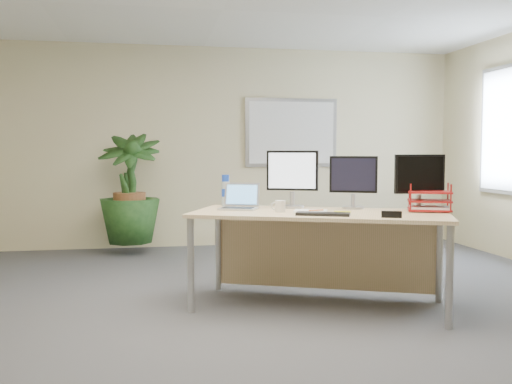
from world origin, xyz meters
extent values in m
plane|color=#424246|center=(0.00, 0.00, 0.00)|extent=(8.00, 8.00, 0.00)
cube|color=beige|center=(0.00, 4.00, 1.35)|extent=(7.00, 0.04, 2.70)
cube|color=#A8A9AD|center=(1.20, 3.97, 1.55)|extent=(1.30, 0.03, 0.95)
cube|color=silver|center=(1.20, 3.95, 1.55)|extent=(1.20, 0.01, 0.85)
cube|color=silver|center=(3.45, 2.30, 1.55)|extent=(0.01, 1.20, 1.45)
cube|color=tan|center=(0.63, 0.70, 0.78)|extent=(2.24, 1.61, 0.03)
cube|color=tan|center=(0.79, 1.08, 0.38)|extent=(1.81, 0.79, 0.64)
cylinder|color=#A8A8AD|center=(-0.42, 0.74, 0.38)|extent=(0.05, 0.05, 0.76)
cylinder|color=#A8A8AD|center=(1.38, -0.03, 0.38)|extent=(0.05, 0.05, 0.76)
cylinder|color=#A8A8AD|center=(-0.12, 1.44, 0.38)|extent=(0.05, 0.05, 0.76)
cylinder|color=#A8A8AD|center=(1.68, 0.67, 0.38)|extent=(0.05, 0.05, 0.76)
imported|color=#153613|center=(-0.99, 3.49, 0.75)|extent=(0.96, 0.96, 1.50)
cylinder|color=#A8A8AD|center=(0.49, 1.08, 0.80)|extent=(0.20, 0.20, 0.02)
cylinder|color=#A8A8AD|center=(0.49, 1.08, 0.87)|extent=(0.04, 0.04, 0.12)
cube|color=black|center=(0.49, 1.08, 1.12)|extent=(0.43, 0.21, 0.35)
cube|color=silver|center=(0.48, 1.06, 1.12)|extent=(0.38, 0.17, 0.31)
cylinder|color=#A8A8AD|center=(0.99, 0.91, 0.80)|extent=(0.19, 0.19, 0.02)
cylinder|color=#A8A8AD|center=(0.99, 0.91, 0.87)|extent=(0.04, 0.04, 0.11)
cube|color=black|center=(0.99, 0.91, 1.09)|extent=(0.39, 0.19, 0.32)
cube|color=black|center=(0.98, 0.89, 1.09)|extent=(0.34, 0.15, 0.28)
cylinder|color=#A8A8AD|center=(1.48, 0.66, 0.80)|extent=(0.19, 0.19, 0.02)
cylinder|color=#A8A8AD|center=(1.48, 0.66, 0.87)|extent=(0.04, 0.04, 0.11)
cube|color=black|center=(1.48, 0.66, 1.10)|extent=(0.42, 0.07, 0.33)
cube|color=black|center=(1.47, 0.63, 1.10)|extent=(0.38, 0.04, 0.29)
cube|color=#B7B6BB|center=(0.00, 1.01, 0.80)|extent=(0.37, 0.32, 0.02)
cube|color=black|center=(0.00, 1.00, 0.81)|extent=(0.30, 0.23, 0.00)
cube|color=#B7B6BB|center=(0.05, 1.14, 0.91)|extent=(0.31, 0.17, 0.20)
cube|color=#61ADFB|center=(0.05, 1.13, 0.91)|extent=(0.26, 0.14, 0.17)
cube|color=black|center=(0.58, 0.45, 0.80)|extent=(0.43, 0.29, 0.02)
cylinder|color=silver|center=(0.31, 0.75, 0.84)|extent=(0.08, 0.08, 0.09)
torus|color=silver|center=(0.26, 0.75, 0.84)|extent=(0.07, 0.04, 0.07)
cube|color=white|center=(0.56, 0.74, 0.80)|extent=(0.32, 0.28, 0.01)
cylinder|color=#D45817|center=(0.59, 0.68, 0.81)|extent=(0.13, 0.02, 0.01)
cylinder|color=yellow|center=(0.78, 0.59, 0.80)|extent=(0.13, 0.06, 0.02)
cylinder|color=#AEC0CD|center=(-0.06, 1.36, 0.90)|extent=(0.07, 0.07, 0.22)
cylinder|color=blue|center=(-0.06, 1.36, 1.05)|extent=(0.07, 0.07, 0.06)
cylinder|color=blue|center=(-0.06, 1.36, 0.91)|extent=(0.07, 0.07, 0.07)
cube|color=maroon|center=(1.53, 0.58, 0.81)|extent=(0.42, 0.37, 0.02)
cube|color=maroon|center=(1.53, 0.58, 0.88)|extent=(0.42, 0.37, 0.02)
cube|color=maroon|center=(1.53, 0.58, 0.95)|extent=(0.42, 0.37, 0.02)
cube|color=white|center=(1.53, 0.58, 0.82)|extent=(0.38, 0.33, 0.02)
cube|color=black|center=(1.04, 0.21, 0.82)|extent=(0.15, 0.10, 0.05)
camera|label=1|loc=(-0.73, -3.76, 1.28)|focal=40.00mm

